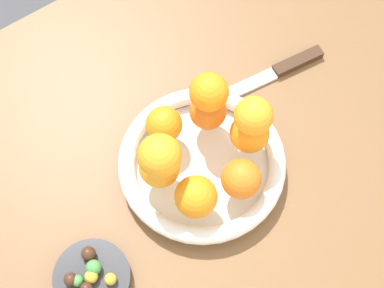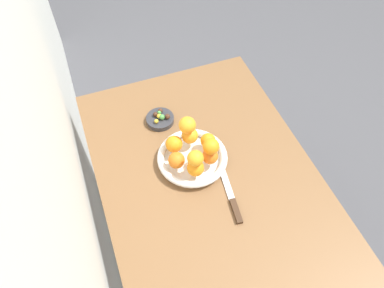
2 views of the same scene
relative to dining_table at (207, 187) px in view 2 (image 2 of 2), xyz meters
name	(u,v)px [view 2 (image 2 of 2)]	position (x,y,z in m)	size (l,w,h in m)	color
ground_plane	(203,252)	(0.00, 0.00, -0.65)	(6.00, 6.00, 0.00)	#4C4C51
wall_back	(28,112)	(0.00, 0.45, 0.60)	(4.00, 0.05, 2.50)	silver
dining_table	(207,187)	(0.00, 0.00, 0.00)	(1.10, 0.76, 0.74)	brown
fruit_bowl	(192,158)	(0.07, 0.03, 0.11)	(0.26, 0.26, 0.04)	white
candy_dish	(160,119)	(0.30, 0.08, 0.10)	(0.11, 0.11, 0.02)	#333338
orange_0	(195,167)	(0.00, 0.05, 0.16)	(0.06, 0.06, 0.06)	orange
orange_1	(210,156)	(0.03, -0.02, 0.16)	(0.06, 0.06, 0.06)	orange
orange_2	(208,141)	(0.10, -0.04, 0.16)	(0.06, 0.06, 0.06)	orange
orange_3	(190,135)	(0.14, 0.02, 0.16)	(0.06, 0.06, 0.06)	orange
orange_4	(174,144)	(0.12, 0.08, 0.16)	(0.06, 0.06, 0.06)	orange
orange_5	(177,160)	(0.05, 0.10, 0.16)	(0.06, 0.06, 0.06)	orange
orange_6	(196,159)	(0.00, 0.05, 0.22)	(0.06, 0.06, 0.06)	orange
orange_7	(211,146)	(0.03, -0.02, 0.21)	(0.06, 0.06, 0.06)	orange
orange_8	(187,125)	(0.14, 0.03, 0.22)	(0.06, 0.06, 0.06)	orange
candy_ball_0	(159,116)	(0.30, 0.09, 0.12)	(0.02, 0.02, 0.02)	gold
candy_ball_1	(162,117)	(0.29, 0.08, 0.12)	(0.02, 0.02, 0.02)	#4C9947
candy_ball_2	(167,116)	(0.29, 0.06, 0.12)	(0.02, 0.02, 0.02)	#472819
candy_ball_3	(159,116)	(0.30, 0.09, 0.12)	(0.02, 0.02, 0.02)	#4C9947
candy_ball_4	(155,114)	(0.31, 0.10, 0.12)	(0.02, 0.02, 0.02)	#472819
candy_ball_5	(160,111)	(0.33, 0.07, 0.12)	(0.02, 0.02, 0.02)	#472819
candy_ball_6	(159,113)	(0.32, 0.08, 0.12)	(0.02, 0.02, 0.02)	#4C9947
candy_ball_7	(156,121)	(0.28, 0.11, 0.12)	(0.02, 0.02, 0.02)	gold
knife	(231,196)	(-0.11, -0.04, 0.09)	(0.26, 0.05, 0.01)	#3F2819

